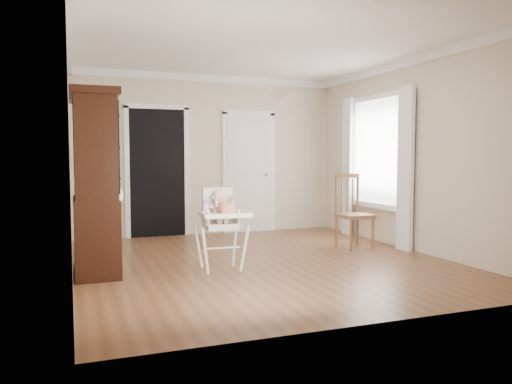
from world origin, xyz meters
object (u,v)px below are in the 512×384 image
object	(u,v)px
china_cabinet	(95,183)
dining_chair	(353,213)
sippy_cup	(206,207)
cake	(228,209)
high_chair	(221,219)

from	to	relation	value
china_cabinet	dining_chair	distance (m)	3.62
sippy_cup	dining_chair	size ratio (longest dim) A/B	0.17
cake	china_cabinet	xyz separation A→B (m)	(-1.38, 0.65, 0.29)
high_chair	china_cabinet	world-z (taller)	china_cabinet
china_cabinet	high_chair	bearing A→B (deg)	-16.89
high_chair	dining_chair	xyz separation A→B (m)	(2.20, 0.71, -0.10)
sippy_cup	dining_chair	world-z (taller)	dining_chair
sippy_cup	dining_chair	xyz separation A→B (m)	(2.41, 0.79, -0.26)
high_chair	sippy_cup	size ratio (longest dim) A/B	5.22
sippy_cup	china_cabinet	bearing A→B (deg)	156.94
sippy_cup	cake	bearing A→B (deg)	-34.34
cake	sippy_cup	bearing A→B (deg)	145.66
sippy_cup	high_chair	bearing A→B (deg)	21.92
high_chair	cake	size ratio (longest dim) A/B	4.13
cake	china_cabinet	bearing A→B (deg)	154.98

